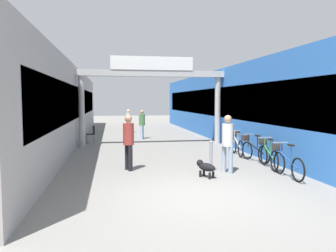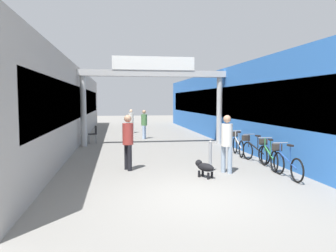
{
  "view_description": "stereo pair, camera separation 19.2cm",
  "coord_description": "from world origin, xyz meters",
  "px_view_note": "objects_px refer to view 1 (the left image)",
  "views": [
    {
      "loc": [
        -1.96,
        -7.15,
        2.21
      ],
      "look_at": [
        0.0,
        4.17,
        1.3
      ],
      "focal_mm": 35.0,
      "sensor_mm": 36.0,
      "label": 1
    },
    {
      "loc": [
        -1.77,
        -7.18,
        2.21
      ],
      "look_at": [
        0.0,
        4.17,
        1.3
      ],
      "focal_mm": 35.0,
      "sensor_mm": 36.0,
      "label": 2
    }
  ],
  "objects_px": {
    "bicycle_black_third": "(253,149)",
    "bicycle_silver_farthest": "(236,144)",
    "bicycle_green_second": "(268,154)",
    "dog_on_leash": "(205,167)",
    "cafe_chair_black_nearer": "(92,133)",
    "pedestrian_companion": "(129,139)",
    "pedestrian_elderly_walking": "(128,120)",
    "bollard_post_metal": "(211,156)",
    "pedestrian_with_dog": "(228,140)",
    "pedestrian_carrying_crate": "(142,122)",
    "bicycle_blue_nearest": "(286,162)"
  },
  "relations": [
    {
      "from": "pedestrian_with_dog",
      "to": "bicycle_green_second",
      "type": "xyz_separation_m",
      "value": [
        1.58,
        0.5,
        -0.58
      ]
    },
    {
      "from": "pedestrian_with_dog",
      "to": "bicycle_silver_farthest",
      "type": "xyz_separation_m",
      "value": [
        1.51,
        3.06,
        -0.58
      ]
    },
    {
      "from": "bicycle_blue_nearest",
      "to": "cafe_chair_black_nearer",
      "type": "relative_size",
      "value": 1.9
    },
    {
      "from": "bicycle_black_third",
      "to": "bicycle_green_second",
      "type": "bearing_deg",
      "value": -90.34
    },
    {
      "from": "dog_on_leash",
      "to": "cafe_chair_black_nearer",
      "type": "height_order",
      "value": "cafe_chair_black_nearer"
    },
    {
      "from": "pedestrian_companion",
      "to": "bicycle_silver_farthest",
      "type": "distance_m",
      "value": 4.99
    },
    {
      "from": "dog_on_leash",
      "to": "bicycle_silver_farthest",
      "type": "relative_size",
      "value": 0.4
    },
    {
      "from": "bicycle_black_third",
      "to": "cafe_chair_black_nearer",
      "type": "bearing_deg",
      "value": 134.53
    },
    {
      "from": "pedestrian_carrying_crate",
      "to": "pedestrian_elderly_walking",
      "type": "relative_size",
      "value": 1.04
    },
    {
      "from": "pedestrian_carrying_crate",
      "to": "bicycle_blue_nearest",
      "type": "bearing_deg",
      "value": -72.19
    },
    {
      "from": "bicycle_black_third",
      "to": "bicycle_silver_farthest",
      "type": "height_order",
      "value": "same"
    },
    {
      "from": "bicycle_green_second",
      "to": "bicycle_silver_farthest",
      "type": "distance_m",
      "value": 2.56
    },
    {
      "from": "bicycle_green_second",
      "to": "bicycle_black_third",
      "type": "xyz_separation_m",
      "value": [
        0.01,
        1.12,
        0.0
      ]
    },
    {
      "from": "bicycle_silver_farthest",
      "to": "dog_on_leash",
      "type": "bearing_deg",
      "value": -123.52
    },
    {
      "from": "pedestrian_elderly_walking",
      "to": "bicycle_green_second",
      "type": "bearing_deg",
      "value": -72.11
    },
    {
      "from": "pedestrian_companion",
      "to": "bollard_post_metal",
      "type": "distance_m",
      "value": 2.63
    },
    {
      "from": "bicycle_green_second",
      "to": "cafe_chair_black_nearer",
      "type": "xyz_separation_m",
      "value": [
        -6.04,
        7.26,
        0.1
      ]
    },
    {
      "from": "bicycle_blue_nearest",
      "to": "cafe_chair_black_nearer",
      "type": "distance_m",
      "value": 10.43
    },
    {
      "from": "bicycle_silver_farthest",
      "to": "bicycle_black_third",
      "type": "bearing_deg",
      "value": -86.99
    },
    {
      "from": "pedestrian_elderly_walking",
      "to": "cafe_chair_black_nearer",
      "type": "height_order",
      "value": "pedestrian_elderly_walking"
    },
    {
      "from": "bicycle_silver_farthest",
      "to": "pedestrian_carrying_crate",
      "type": "bearing_deg",
      "value": 117.82
    },
    {
      "from": "pedestrian_elderly_walking",
      "to": "bollard_post_metal",
      "type": "bearing_deg",
      "value": -81.32
    },
    {
      "from": "cafe_chair_black_nearer",
      "to": "bicycle_green_second",
      "type": "bearing_deg",
      "value": -50.26
    },
    {
      "from": "dog_on_leash",
      "to": "bicycle_black_third",
      "type": "bearing_deg",
      "value": 40.9
    },
    {
      "from": "bollard_post_metal",
      "to": "pedestrian_companion",
      "type": "bearing_deg",
      "value": 165.73
    },
    {
      "from": "bicycle_blue_nearest",
      "to": "bicycle_silver_farthest",
      "type": "xyz_separation_m",
      "value": [
        0.03,
        3.87,
        0.0
      ]
    },
    {
      "from": "pedestrian_companion",
      "to": "pedestrian_elderly_walking",
      "type": "bearing_deg",
      "value": 87.07
    },
    {
      "from": "bicycle_blue_nearest",
      "to": "pedestrian_carrying_crate",
      "type": "bearing_deg",
      "value": 107.81
    },
    {
      "from": "pedestrian_companion",
      "to": "dog_on_leash",
      "type": "distance_m",
      "value": 2.6
    },
    {
      "from": "bicycle_silver_farthest",
      "to": "pedestrian_companion",
      "type": "bearing_deg",
      "value": -153.81
    },
    {
      "from": "pedestrian_carrying_crate",
      "to": "bicycle_green_second",
      "type": "height_order",
      "value": "pedestrian_carrying_crate"
    },
    {
      "from": "bicycle_silver_farthest",
      "to": "bollard_post_metal",
      "type": "xyz_separation_m",
      "value": [
        -1.95,
        -2.82,
        0.06
      ]
    },
    {
      "from": "dog_on_leash",
      "to": "pedestrian_elderly_walking",
      "type": "bearing_deg",
      "value": 96.58
    },
    {
      "from": "pedestrian_with_dog",
      "to": "bollard_post_metal",
      "type": "bearing_deg",
      "value": 152.15
    },
    {
      "from": "pedestrian_with_dog",
      "to": "pedestrian_carrying_crate",
      "type": "xyz_separation_m",
      "value": [
        -1.74,
        9.21,
        -0.07
      ]
    },
    {
      "from": "dog_on_leash",
      "to": "bollard_post_metal",
      "type": "xyz_separation_m",
      "value": [
        0.38,
        0.7,
        0.19
      ]
    },
    {
      "from": "bicycle_blue_nearest",
      "to": "cafe_chair_black_nearer",
      "type": "height_order",
      "value": "bicycle_blue_nearest"
    },
    {
      "from": "pedestrian_with_dog",
      "to": "bicycle_black_third",
      "type": "xyz_separation_m",
      "value": [
        1.58,
        1.62,
        -0.58
      ]
    },
    {
      "from": "bicycle_black_third",
      "to": "cafe_chair_black_nearer",
      "type": "relative_size",
      "value": 1.88
    },
    {
      "from": "bicycle_green_second",
      "to": "bicycle_silver_farthest",
      "type": "relative_size",
      "value": 1.0
    },
    {
      "from": "pedestrian_companion",
      "to": "cafe_chair_black_nearer",
      "type": "bearing_deg",
      "value": 102.43
    },
    {
      "from": "bicycle_black_third",
      "to": "bicycle_silver_farthest",
      "type": "bearing_deg",
      "value": 93.01
    },
    {
      "from": "dog_on_leash",
      "to": "bicycle_silver_farthest",
      "type": "distance_m",
      "value": 4.23
    },
    {
      "from": "pedestrian_carrying_crate",
      "to": "bicycle_silver_farthest",
      "type": "relative_size",
      "value": 0.98
    },
    {
      "from": "bicycle_silver_farthest",
      "to": "pedestrian_elderly_walking",
      "type": "bearing_deg",
      "value": 111.88
    },
    {
      "from": "pedestrian_companion",
      "to": "cafe_chair_black_nearer",
      "type": "height_order",
      "value": "pedestrian_companion"
    },
    {
      "from": "cafe_chair_black_nearer",
      "to": "pedestrian_carrying_crate",
      "type": "bearing_deg",
      "value": 28.08
    },
    {
      "from": "bicycle_silver_farthest",
      "to": "pedestrian_with_dog",
      "type": "bearing_deg",
      "value": -116.26
    },
    {
      "from": "pedestrian_with_dog",
      "to": "pedestrian_elderly_walking",
      "type": "relative_size",
      "value": 1.1
    },
    {
      "from": "bicycle_blue_nearest",
      "to": "bicycle_black_third",
      "type": "distance_m",
      "value": 2.43
    }
  ]
}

